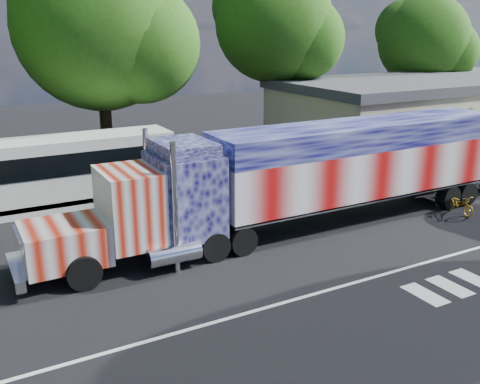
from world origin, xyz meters
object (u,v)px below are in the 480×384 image
woman (84,260)px  coach_bus (53,172)px  tree_n_mid (102,26)px  tree_ne_a (276,24)px  bicycle (459,204)px  tree_far_ne (425,41)px  semi_truck (312,173)px

woman → coach_bus: bearing=90.9°
coach_bus → tree_n_mid: (4.22, 4.88, 6.84)m
coach_bus → woman: (-0.73, -9.16, -0.89)m
coach_bus → tree_ne_a: (16.15, 5.32, 7.00)m
coach_bus → woman: bearing=-94.6°
bicycle → tree_far_ne: (14.29, 16.33, 7.02)m
tree_ne_a → tree_n_mid: tree_n_mid is taller
semi_truck → woman: size_ratio=12.74×
semi_truck → coach_bus: bearing=138.3°
coach_bus → tree_n_mid: tree_n_mid is taller
semi_truck → woman: semi_truck is taller
bicycle → tree_far_ne: tree_far_ne is taller
semi_truck → tree_far_ne: 26.46m
coach_bus → bicycle: coach_bus is taller
tree_n_mid → woman: bearing=-109.4°
woman → bicycle: bearing=1.6°
coach_bus → tree_n_mid: size_ratio=0.88×
woman → tree_n_mid: 16.78m
tree_ne_a → tree_far_ne: size_ratio=1.14×
tree_far_ne → tree_n_mid: tree_n_mid is taller
semi_truck → tree_ne_a: size_ratio=1.77×
semi_truck → woman: bearing=-175.6°
woman → tree_ne_a: 23.59m
semi_truck → tree_far_ne: size_ratio=2.01×
coach_bus → tree_ne_a: bearing=18.2°
woman → semi_truck: bearing=9.8°
tree_ne_a → tree_far_ne: 15.00m
bicycle → tree_far_ne: size_ratio=0.16×
tree_far_ne → tree_ne_a: bearing=-177.4°
woman → tree_ne_a: size_ratio=0.14×
bicycle → tree_far_ne: 22.81m
coach_bus → tree_n_mid: 9.41m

